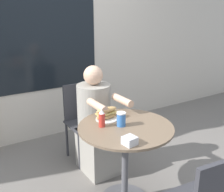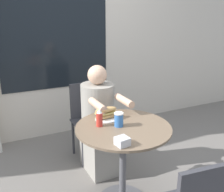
# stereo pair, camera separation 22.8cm
# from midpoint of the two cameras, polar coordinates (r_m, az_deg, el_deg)

# --- Properties ---
(storefront_wall) EXTENTS (8.00, 0.09, 2.80)m
(storefront_wall) POSITION_cam_midpoint_polar(r_m,az_deg,el_deg) (3.53, -8.73, 13.79)
(storefront_wall) COLOR beige
(storefront_wall) RESTS_ON ground_plane
(cafe_table) EXTENTS (0.80, 0.80, 0.75)m
(cafe_table) POSITION_cam_midpoint_polar(r_m,az_deg,el_deg) (2.27, 5.36, -11.15)
(cafe_table) COLOR brown
(cafe_table) RESTS_ON ground_plane
(diner_chair) EXTENTS (0.39, 0.39, 0.87)m
(diner_chair) POSITION_cam_midpoint_polar(r_m,az_deg,el_deg) (3.05, -3.21, -3.81)
(diner_chair) COLOR #333338
(diner_chair) RESTS_ON ground_plane
(seated_diner) EXTENTS (0.35, 0.62, 1.15)m
(seated_diner) POSITION_cam_midpoint_polar(r_m,az_deg,el_deg) (2.76, -0.36, -6.76)
(seated_diner) COLOR gray
(seated_diner) RESTS_ON ground_plane
(sandwich_on_plate) EXTENTS (0.20, 0.19, 0.11)m
(sandwich_on_plate) POSITION_cam_midpoint_polar(r_m,az_deg,el_deg) (2.29, 1.53, -3.95)
(sandwich_on_plate) COLOR white
(sandwich_on_plate) RESTS_ON cafe_table
(drink_cup) EXTENTS (0.08, 0.08, 0.12)m
(drink_cup) POSITION_cam_midpoint_polar(r_m,az_deg,el_deg) (2.16, 4.53, -5.17)
(drink_cup) COLOR #336BB7
(drink_cup) RESTS_ON cafe_table
(napkin_box) EXTENTS (0.10, 0.10, 0.06)m
(napkin_box) POSITION_cam_midpoint_polar(r_m,az_deg,el_deg) (1.88, 5.78, -9.88)
(napkin_box) COLOR silver
(napkin_box) RESTS_ON cafe_table
(condiment_bottle) EXTENTS (0.05, 0.05, 0.15)m
(condiment_bottle) POSITION_cam_midpoint_polar(r_m,az_deg,el_deg) (2.15, 0.28, -4.87)
(condiment_bottle) COLOR red
(condiment_bottle) RESTS_ON cafe_table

